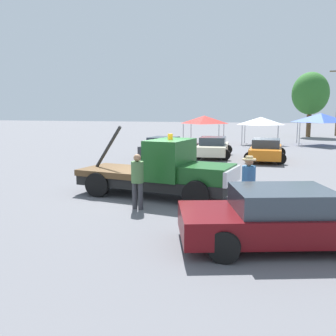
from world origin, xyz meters
The scene contains 12 objects.
ground_plane centered at (0.00, 0.00, 0.00)m, with size 160.00×160.00×0.00m, color slate.
tow_truck centered at (0.34, -0.05, 0.90)m, with size 5.91×2.75×2.51m.
foreground_car centered at (4.51, -3.88, 0.65)m, with size 5.48×3.48×1.34m.
person_near_truck centered at (3.43, -1.83, 1.06)m, with size 0.40×0.40×1.80m.
person_at_hood centered at (0.04, -1.85, 1.01)m, with size 0.39×0.39×1.74m.
parked_car_charcoal centered at (-2.88, 10.92, 0.65)m, with size 2.68×4.60×1.34m.
parked_car_cream centered at (0.19, 11.80, 0.65)m, with size 2.65×4.66×1.34m.
parked_car_orange centered at (3.59, 11.01, 0.65)m, with size 2.41×4.68×1.34m.
canopy_tent_red centered at (-2.20, 21.39, 2.19)m, with size 3.25×3.25×2.56m.
canopy_tent_white centered at (2.82, 21.81, 2.10)m, with size 3.06×3.06×2.45m.
canopy_tent_blue centered at (7.84, 22.64, 2.40)m, with size 3.63×3.63×2.79m.
tree_left centered at (7.72, 33.30, 4.89)m, with size 4.08×4.08×7.29m.
Camera 1 is at (4.12, -12.58, 3.10)m, focal length 40.00 mm.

